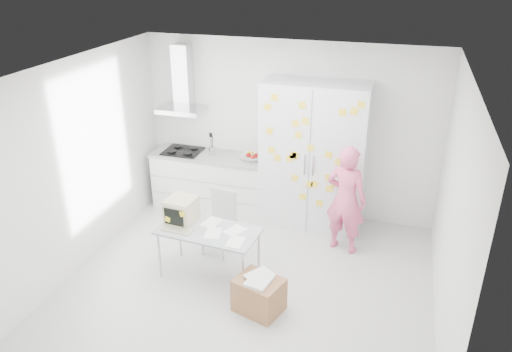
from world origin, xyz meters
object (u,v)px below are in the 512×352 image
(chair, at_px, (220,218))
(person, at_px, (346,200))
(desk, at_px, (191,219))
(cardboard_box, at_px, (259,294))

(chair, bearing_deg, person, 25.95)
(desk, bearing_deg, person, 35.69)
(person, distance_m, chair, 1.73)
(chair, xyz_separation_m, cardboard_box, (0.88, -1.09, -0.28))
(person, distance_m, cardboard_box, 1.85)
(person, xyz_separation_m, cardboard_box, (-0.75, -1.60, -0.56))
(person, relative_size, cardboard_box, 2.48)
(desk, bearing_deg, cardboard_box, -21.63)
(desk, xyz_separation_m, chair, (0.17, 0.57, -0.26))
(person, bearing_deg, desk, 46.06)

